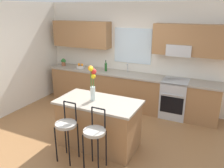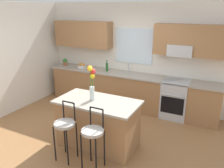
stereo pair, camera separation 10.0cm
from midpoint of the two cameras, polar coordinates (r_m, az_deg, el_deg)
The scene contains 13 objects.
ground_plane at distance 4.88m, azimuth -3.47°, elevation -12.90°, with size 14.00×14.00×0.00m, color olive.
wall_left at distance 6.21m, azimuth -23.19°, elevation 5.93°, with size 0.12×4.60×2.70m, color silver.
back_wall_assembly at distance 6.04m, azimuth 6.09°, elevation 8.51°, with size 5.60×0.50×2.70m.
counter_run at distance 6.06m, azimuth 4.57°, elevation -1.62°, with size 4.56×0.64×0.92m.
sink_faucet at distance 6.04m, azimuth 4.60°, elevation 4.22°, with size 0.02×0.13×0.23m.
oven_range at distance 5.72m, azimuth 15.94°, elevation -3.60°, with size 0.60×0.64×0.92m.
kitchen_island at distance 4.39m, azimuth -2.88°, elevation -9.75°, with size 1.53×0.82×0.92m.
bar_stool_near at distance 3.99m, azimuth -10.92°, elevation -10.32°, with size 0.36×0.36×1.04m.
bar_stool_middle at distance 3.72m, azimuth -4.01°, elevation -12.33°, with size 0.36×0.36×1.04m.
flower_vase at distance 4.11m, azimuth -4.40°, elevation 1.00°, with size 0.15×0.16×0.65m.
fruit_bowl_oranges at distance 6.58m, azimuth -7.06°, elevation 4.41°, with size 0.24×0.24×0.13m.
bottle_olive_oil at distance 6.15m, azimuth -0.81°, elevation 4.31°, with size 0.06×0.06×0.30m.
potted_plant_small at distance 6.90m, azimuth -11.21°, elevation 5.51°, with size 0.17×0.11×0.22m.
Camera 2 is at (2.19, -3.56, 2.53)m, focal length 36.66 mm.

